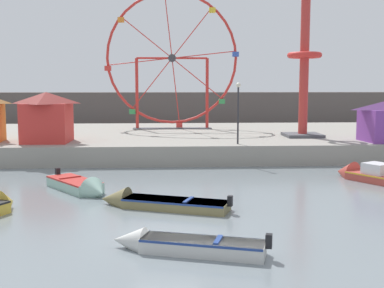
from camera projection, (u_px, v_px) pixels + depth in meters
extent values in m
plane|color=slate|center=(167.00, 234.00, 18.19)|extent=(240.00, 240.00, 0.00)
cube|color=gray|center=(165.00, 140.00, 42.74)|extent=(110.00, 20.14, 1.37)
cube|color=#564C47|center=(165.00, 109.00, 66.91)|extent=(140.00, 3.00, 4.40)
cone|color=gold|center=(6.00, 203.00, 21.80)|extent=(1.57, 1.37, 1.32)
cube|color=#B24238|center=(384.00, 179.00, 27.43)|extent=(3.45, 4.34, 0.47)
cone|color=#B24238|center=(345.00, 172.00, 29.59)|extent=(1.82, 1.72, 1.43)
cube|color=silver|center=(377.00, 169.00, 27.80)|extent=(1.68, 1.69, 0.60)
cube|color=silver|center=(203.00, 247.00, 16.00)|extent=(4.14, 2.18, 0.48)
cube|color=navy|center=(203.00, 241.00, 15.98)|extent=(4.10, 2.19, 0.08)
cone|color=silver|center=(129.00, 241.00, 16.61)|extent=(1.34, 1.27, 0.99)
cube|color=black|center=(269.00, 241.00, 15.46)|extent=(0.26, 0.29, 0.44)
cube|color=navy|center=(218.00, 240.00, 15.85)|extent=(0.41, 0.89, 0.06)
cube|color=olive|center=(176.00, 204.00, 21.76)|extent=(4.83, 2.88, 0.43)
cube|color=navy|center=(176.00, 200.00, 21.74)|extent=(4.79, 2.88, 0.08)
cone|color=olive|center=(114.00, 200.00, 22.65)|extent=(1.64, 1.62, 1.24)
cube|color=black|center=(230.00, 201.00, 20.99)|extent=(0.27, 0.30, 0.44)
cube|color=navy|center=(188.00, 200.00, 21.56)|extent=(0.54, 1.10, 0.06)
cube|color=#93BCAD|center=(74.00, 184.00, 25.86)|extent=(3.36, 3.84, 0.55)
cube|color=#B2231E|center=(74.00, 180.00, 25.83)|extent=(3.35, 3.82, 0.08)
cone|color=#93BCAD|center=(97.00, 192.00, 24.05)|extent=(1.68, 1.62, 1.33)
cube|color=black|center=(58.00, 172.00, 27.32)|extent=(0.31, 0.30, 0.44)
cube|color=#B2231E|center=(70.00, 177.00, 26.18)|extent=(1.05, 0.84, 0.06)
torus|color=red|center=(172.00, 58.00, 45.23)|extent=(11.90, 0.24, 11.90)
cylinder|color=#38383D|center=(172.00, 58.00, 45.23)|extent=(0.70, 0.50, 0.70)
cylinder|color=red|center=(176.00, 90.00, 45.59)|extent=(0.72, 0.08, 5.80)
cube|color=red|center=(179.00, 125.00, 45.99)|extent=(0.56, 0.48, 0.44)
cylinder|color=red|center=(197.00, 78.00, 45.57)|extent=(4.60, 0.08, 3.71)
cube|color=#33934C|center=(222.00, 101.00, 45.95)|extent=(0.56, 0.48, 0.44)
cylinder|color=red|center=(204.00, 55.00, 45.35)|extent=(5.80, 0.08, 0.72)
cube|color=#3356B7|center=(236.00, 54.00, 45.51)|extent=(0.56, 0.48, 0.44)
cylinder|color=red|center=(192.00, 33.00, 45.06)|extent=(3.71, 0.08, 4.60)
cube|color=yellow|center=(212.00, 10.00, 44.93)|extent=(0.56, 0.48, 0.44)
cylinder|color=red|center=(168.00, 25.00, 44.87)|extent=(0.72, 0.08, 5.80)
cylinder|color=red|center=(147.00, 38.00, 44.89)|extent=(4.60, 0.08, 3.71)
cube|color=orange|center=(121.00, 20.00, 44.58)|extent=(0.56, 0.48, 0.44)
cylinder|color=red|center=(140.00, 62.00, 45.11)|extent=(5.80, 0.08, 0.72)
cube|color=red|center=(108.00, 68.00, 45.02)|extent=(0.56, 0.48, 0.44)
cylinder|color=red|center=(152.00, 83.00, 45.40)|extent=(3.71, 0.08, 4.60)
cube|color=#33934C|center=(132.00, 112.00, 45.60)|extent=(0.56, 0.48, 0.44)
cylinder|color=red|center=(137.00, 94.00, 45.43)|extent=(0.28, 0.28, 6.43)
cylinder|color=red|center=(207.00, 94.00, 45.79)|extent=(0.28, 0.28, 6.43)
cylinder|color=red|center=(172.00, 58.00, 45.23)|extent=(6.41, 0.18, 0.18)
cube|color=#4C4C51|center=(172.00, 128.00, 45.99)|extent=(7.21, 1.20, 0.08)
cylinder|color=#BC332D|center=(304.00, 69.00, 38.41)|extent=(0.70, 0.70, 10.42)
torus|color=red|center=(305.00, 55.00, 38.28)|extent=(2.64, 2.64, 0.44)
cube|color=#4C4C51|center=(302.00, 135.00, 39.01)|extent=(2.80, 2.80, 0.24)
cube|color=red|center=(47.00, 123.00, 35.13)|extent=(3.14, 3.25, 2.75)
pyramid|color=maroon|center=(46.00, 98.00, 34.93)|extent=(3.46, 3.57, 0.80)
cylinder|color=#2D2D33|center=(238.00, 116.00, 33.91)|extent=(0.12, 0.12, 3.88)
sphere|color=#F2EACC|center=(238.00, 85.00, 33.66)|extent=(0.32, 0.32, 0.32)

